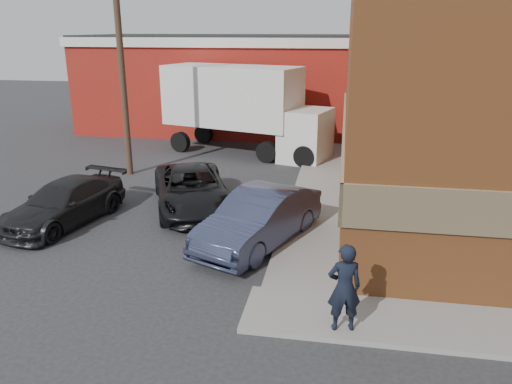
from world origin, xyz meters
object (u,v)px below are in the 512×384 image
at_px(warehouse, 223,82).
at_px(man, 344,288).
at_px(suv_a, 192,189).
at_px(box_truck, 247,105).
at_px(sedan, 259,218).
at_px(suv_b, 64,203).
at_px(utility_pole, 121,60).

relative_size(warehouse, man, 8.68).
xyz_separation_m(man, suv_a, (-5.19, 6.66, -0.34)).
height_order(warehouse, box_truck, warehouse).
bearing_deg(sedan, man, -37.49).
bearing_deg(suv_b, man, -15.79).
height_order(utility_pole, box_truck, utility_pole).
relative_size(man, suv_b, 0.41).
height_order(sedan, suv_a, sedan).
relative_size(warehouse, box_truck, 1.82).
distance_m(warehouse, man, 22.80).
distance_m(warehouse, suv_b, 16.90).
relative_size(warehouse, suv_b, 3.53).
relative_size(warehouse, suv_a, 3.17).
relative_size(utility_pole, man, 4.79).
bearing_deg(warehouse, man, -70.43).
xyz_separation_m(sedan, suv_a, (-2.78, 2.54, -0.08)).
bearing_deg(man, warehouse, -83.09).
xyz_separation_m(warehouse, suv_b, (-1.20, -16.72, -2.14)).
bearing_deg(man, utility_pole, -61.48).
relative_size(man, box_truck, 0.21).
bearing_deg(warehouse, box_truck, -66.98).
distance_m(suv_a, suv_b, 4.12).
distance_m(man, suv_b, 10.00).
bearing_deg(suv_b, sedan, 7.15).
xyz_separation_m(warehouse, suv_a, (2.42, -14.75, -2.10)).
bearing_deg(suv_a, box_truck, 64.64).
distance_m(warehouse, suv_a, 15.10).
bearing_deg(man, suv_a, -64.73).
bearing_deg(utility_pole, man, -48.82).
bearing_deg(sedan, suv_a, 159.76).
distance_m(utility_pole, box_truck, 6.58).
bearing_deg(suv_b, utility_pole, 105.22).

